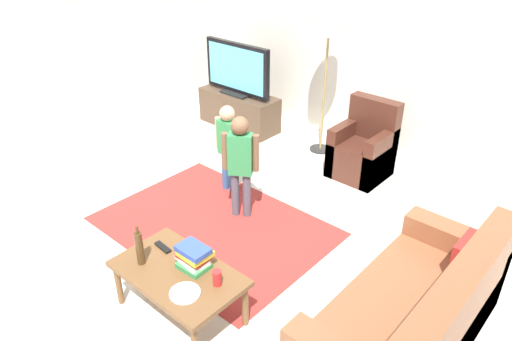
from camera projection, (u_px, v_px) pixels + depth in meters
ground at (212, 256)px, 4.34m from camera, size 7.80×7.80×0.00m
wall_back at (391, 45)px, 5.64m from camera, size 6.00×0.12×2.70m
wall_left at (25, 51)px, 5.43m from camera, size 0.12×6.00×2.70m
area_rug at (214, 226)px, 4.75m from camera, size 2.20×1.60×0.01m
tv_stand at (239, 110)px, 6.79m from camera, size 1.20×0.44×0.50m
tv at (237, 69)px, 6.48m from camera, size 1.10×0.28×0.71m
couch at (416, 322)px, 3.28m from camera, size 0.80×1.80×0.86m
armchair at (364, 151)px, 5.55m from camera, size 0.60×0.60×0.90m
floor_lamp at (329, 30)px, 5.49m from camera, size 0.36×0.36×1.78m
child_near_tv at (228, 141)px, 5.07m from camera, size 0.34×0.16×1.01m
child_center at (240, 158)px, 4.61m from camera, size 0.32×0.24×1.09m
coffee_table at (178, 276)px, 3.57m from camera, size 1.00×0.60×0.42m
book_stack at (194, 256)px, 3.55m from camera, size 0.27×0.22×0.19m
bottle at (140, 248)px, 3.56m from camera, size 0.06×0.06×0.34m
tv_remote at (163, 247)px, 3.78m from camera, size 0.17×0.06×0.02m
soda_can at (217, 278)px, 3.39m from camera, size 0.07×0.07×0.12m
plate at (185, 293)px, 3.33m from camera, size 0.22×0.22×0.02m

